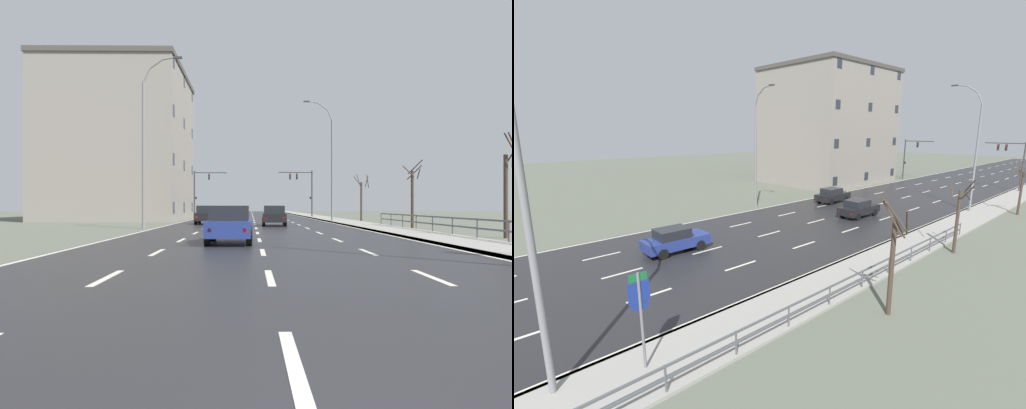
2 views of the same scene
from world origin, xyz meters
The scene contains 17 objects.
ground_plane centered at (0.00, 48.00, -0.06)m, with size 160.00×160.00×0.12m.
road_asphalt_strip centered at (0.00, 59.99, 0.01)m, with size 14.00×120.00×0.03m.
sidewalk_right centered at (8.43, 60.00, 0.06)m, with size 3.00×120.00×0.12m.
guardrail centered at (9.85, 20.75, 0.70)m, with size 0.07×25.59×1.00m.
street_lamp_foreground centered at (7.42, 8.09, 5.63)m, with size 2.84×0.24×11.56m.
street_lamp_midground centered at (7.42, 42.45, 5.75)m, with size 2.89×0.24×11.83m.
street_lamp_left_bank centered at (-7.44, 28.71, 5.69)m, with size 2.69×0.24×11.67m.
highway_sign centered at (8.39, 10.53, 2.17)m, with size 0.09×0.68×3.38m.
traffic_signal_right centered at (6.82, 59.32, 4.27)m, with size 4.61×0.36×6.27m.
traffic_signal_left centered at (-7.15, 59.88, 4.06)m, with size 4.47×0.36×6.26m.
car_near_left centered at (-1.25, 16.60, 0.80)m, with size 1.88×4.12×1.57m.
car_far_left centered at (1.45, 33.14, 0.80)m, with size 1.96×4.16×1.57m.
car_mid_centre centered at (-4.02, 36.47, 0.80)m, with size 1.87×4.11×1.57m.
brick_building centered at (-14.59, 48.86, 8.21)m, with size 14.01×16.91×16.41m.
bare_tree_near centered at (11.94, 19.53, 2.33)m, with size 0.99×1.24×5.04m.
bare_tree_mid centered at (10.92, 29.55, 2.28)m, with size 1.43×1.56×4.80m.
bare_tree_far centered at (11.00, 44.61, 2.32)m, with size 1.61×1.50×4.80m.
Camera 2 is at (18.32, 6.91, 7.62)m, focal length 24.16 mm.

